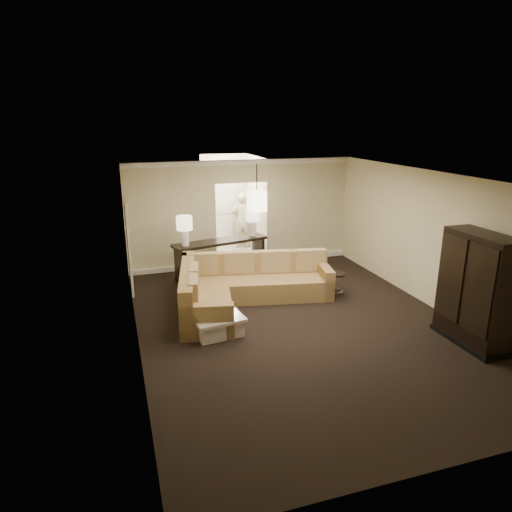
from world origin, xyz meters
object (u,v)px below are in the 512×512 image
object	(u,v)px
coffee_table	(216,323)
console_table	(221,255)
person	(242,217)
sectional_sofa	(241,287)
drink_table	(336,279)
armoire	(476,292)

from	to	relation	value
coffee_table	console_table	xyz separation A→B (m)	(0.82, 3.04, 0.37)
console_table	person	world-z (taller)	person
sectional_sofa	person	world-z (taller)	person
sectional_sofa	drink_table	bearing A→B (deg)	8.07
armoire	drink_table	distance (m)	3.09
sectional_sofa	person	xyz separation A→B (m)	(1.24, 4.29, 0.55)
console_table	armoire	world-z (taller)	armoire
drink_table	person	size ratio (longest dim) A/B	0.27
sectional_sofa	person	distance (m)	4.50
sectional_sofa	coffee_table	world-z (taller)	sectional_sofa
armoire	person	bearing A→B (deg)	106.60
coffee_table	drink_table	xyz separation A→B (m)	(2.98, 1.04, 0.18)
drink_table	person	world-z (taller)	person
sectional_sofa	console_table	bearing A→B (deg)	100.61
console_table	armoire	distance (m)	5.86
person	armoire	bearing A→B (deg)	115.46
console_table	person	size ratio (longest dim) A/B	1.31
armoire	console_table	bearing A→B (deg)	125.16
console_table	drink_table	size ratio (longest dim) A/B	4.85
armoire	drink_table	world-z (taller)	armoire
sectional_sofa	armoire	distance (m)	4.48
sectional_sofa	drink_table	xyz separation A→B (m)	(2.17, -0.11, -0.02)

